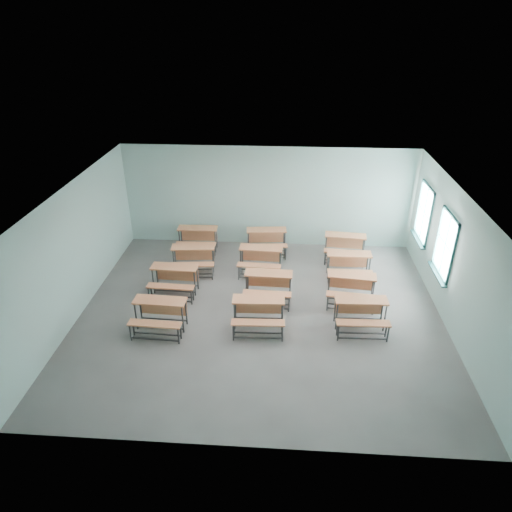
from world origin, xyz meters
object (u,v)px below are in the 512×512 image
(desk_unit_r0c2, at_px, (361,311))
(desk_unit_r3c2, at_px, (345,244))
(desk_unit_r1c1, at_px, (268,283))
(desk_unit_r2c0, at_px, (193,256))
(desk_unit_r3c1, at_px, (267,238))
(desk_unit_r2c2, at_px, (349,263))
(desk_unit_r0c0, at_px, (159,312))
(desk_unit_r0c1, at_px, (258,310))
(desk_unit_r1c0, at_px, (174,277))
(desk_unit_r2c1, at_px, (260,257))
(desk_unit_r1c2, at_px, (351,285))
(desk_unit_r3c0, at_px, (197,236))

(desk_unit_r0c2, bearing_deg, desk_unit_r3c2, 88.81)
(desk_unit_r1c1, relative_size, desk_unit_r2c0, 0.97)
(desk_unit_r3c2, bearing_deg, desk_unit_r3c1, 179.93)
(desk_unit_r2c0, xyz_separation_m, desk_unit_r2c2, (4.43, -0.12, 0.00))
(desk_unit_r0c0, bearing_deg, desk_unit_r0c1, 7.76)
(desk_unit_r2c2, bearing_deg, desk_unit_r3c1, 149.09)
(desk_unit_r1c0, xyz_separation_m, desk_unit_r3c1, (2.34, 2.49, 0.00))
(desk_unit_r2c2, height_order, desk_unit_r3c1, same)
(desk_unit_r2c2, distance_m, desk_unit_r3c2, 1.19)
(desk_unit_r0c2, height_order, desk_unit_r2c1, same)
(desk_unit_r1c2, bearing_deg, desk_unit_r0c2, -78.83)
(desk_unit_r3c1, relative_size, desk_unit_r3c2, 1.00)
(desk_unit_r1c0, xyz_separation_m, desk_unit_r1c2, (4.64, -0.12, 0.00))
(desk_unit_r0c2, distance_m, desk_unit_r3c0, 5.89)
(desk_unit_r0c0, relative_size, desk_unit_r2c1, 0.99)
(desk_unit_r0c2, height_order, desk_unit_r3c0, same)
(desk_unit_r2c1, height_order, desk_unit_r3c0, same)
(desk_unit_r1c1, distance_m, desk_unit_r3c0, 3.53)
(desk_unit_r0c1, relative_size, desk_unit_r3c2, 0.97)
(desk_unit_r2c0, distance_m, desk_unit_r3c2, 4.57)
(desk_unit_r2c0, xyz_separation_m, desk_unit_r3c0, (-0.11, 1.29, 0.00))
(desk_unit_r2c2, height_order, desk_unit_r3c2, same)
(desk_unit_r1c0, height_order, desk_unit_r1c1, same)
(desk_unit_r0c0, xyz_separation_m, desk_unit_r2c1, (2.21, 2.86, 0.00))
(desk_unit_r0c2, xyz_separation_m, desk_unit_r2c2, (-0.02, 2.32, 0.00))
(desk_unit_r0c1, xyz_separation_m, desk_unit_r0c2, (2.41, 0.15, 0.00))
(desk_unit_r3c1, bearing_deg, desk_unit_r3c0, 174.86)
(desk_unit_r1c2, distance_m, desk_unit_r3c2, 2.38)
(desk_unit_r1c1, xyz_separation_m, desk_unit_r2c0, (-2.22, 1.35, 0.00))
(desk_unit_r0c0, distance_m, desk_unit_r1c1, 2.88)
(desk_unit_r1c1, bearing_deg, desk_unit_r0c2, -23.94)
(desk_unit_r1c2, distance_m, desk_unit_r2c0, 4.54)
(desk_unit_r3c0, bearing_deg, desk_unit_r2c2, -18.81)
(desk_unit_r0c0, height_order, desk_unit_r1c1, same)
(desk_unit_r1c1, bearing_deg, desk_unit_r1c2, 3.18)
(desk_unit_r0c1, height_order, desk_unit_r1c1, same)
(desk_unit_r0c2, distance_m, desk_unit_r2c2, 2.32)
(desk_unit_r0c0, height_order, desk_unit_r2c1, same)
(desk_unit_r2c2, height_order, desk_unit_r3c0, same)
(desk_unit_r0c1, xyz_separation_m, desk_unit_r2c2, (2.38, 2.47, 0.00))
(desk_unit_r2c1, bearing_deg, desk_unit_r2c0, -174.55)
(desk_unit_r0c1, relative_size, desk_unit_r1c2, 0.96)
(desk_unit_r3c0, bearing_deg, desk_unit_r1c0, -95.59)
(desk_unit_r1c0, bearing_deg, desk_unit_r3c1, 49.12)
(desk_unit_r2c0, bearing_deg, desk_unit_r3c1, 26.96)
(desk_unit_r1c2, relative_size, desk_unit_r3c1, 1.01)
(desk_unit_r1c0, bearing_deg, desk_unit_r2c1, 31.80)
(desk_unit_r3c0, distance_m, desk_unit_r3c2, 4.56)
(desk_unit_r1c0, height_order, desk_unit_r1c2, same)
(desk_unit_r0c2, height_order, desk_unit_r1c2, same)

